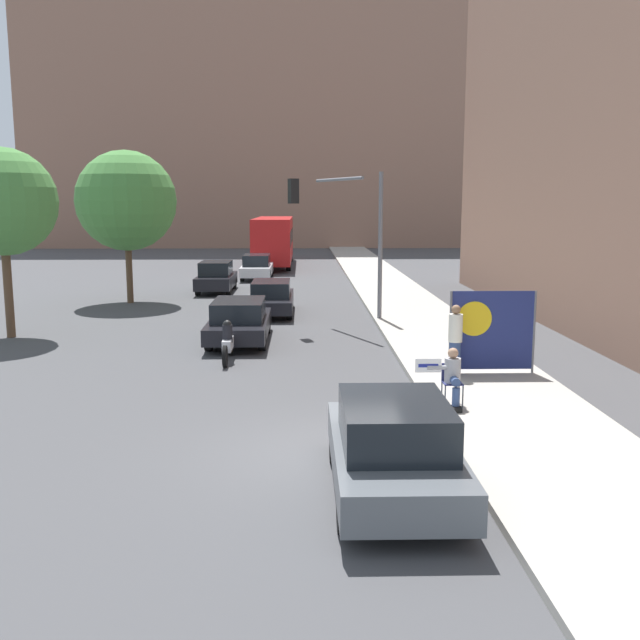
% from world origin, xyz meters
% --- Properties ---
extents(ground_plane, '(160.00, 160.00, 0.00)m').
position_xyz_m(ground_plane, '(0.00, 0.00, 0.00)').
color(ground_plane, '#444447').
extents(sidewalk_curb, '(3.47, 90.00, 0.15)m').
position_xyz_m(sidewalk_curb, '(3.89, 15.00, 0.07)').
color(sidewalk_curb, '#A8A399').
rests_on(sidewalk_curb, ground_plane).
extents(building_backdrop_far, '(52.00, 12.00, 30.57)m').
position_xyz_m(building_backdrop_far, '(-2.00, 64.71, 15.28)').
color(building_backdrop_far, '#936B56').
rests_on(building_backdrop_far, ground_plane).
extents(seated_protester, '(1.00, 0.77, 1.24)m').
position_xyz_m(seated_protester, '(2.62, 2.46, 0.82)').
color(seated_protester, '#474C56').
rests_on(seated_protester, sidewalk_curb).
extents(jogger_on_sidewalk, '(0.34, 0.34, 1.78)m').
position_xyz_m(jogger_on_sidewalk, '(3.24, 5.10, 1.06)').
color(jogger_on_sidewalk, '#334775').
rests_on(jogger_on_sidewalk, sidewalk_curb).
extents(protest_banner, '(2.17, 0.06, 2.08)m').
position_xyz_m(protest_banner, '(4.21, 5.42, 1.24)').
color(protest_banner, slate).
rests_on(protest_banner, sidewalk_curb).
extents(traffic_light_pole, '(3.44, 3.21, 5.36)m').
position_xyz_m(traffic_light_pole, '(1.12, 13.65, 3.83)').
color(traffic_light_pole, slate).
rests_on(traffic_light_pole, sidewalk_curb).
extents(parked_car_curbside, '(1.82, 4.21, 1.49)m').
position_xyz_m(parked_car_curbside, '(0.86, -1.73, 0.74)').
color(parked_car_curbside, '#565B60').
rests_on(parked_car_curbside, ground_plane).
extents(car_on_road_nearest, '(1.83, 4.62, 1.37)m').
position_xyz_m(car_on_road_nearest, '(-2.52, 10.43, 0.69)').
color(car_on_road_nearest, black).
rests_on(car_on_road_nearest, ground_plane).
extents(car_on_road_midblock, '(1.70, 4.64, 1.35)m').
position_xyz_m(car_on_road_midblock, '(-1.75, 16.16, 0.68)').
color(car_on_road_midblock, black).
rests_on(car_on_road_midblock, ground_plane).
extents(car_on_road_distant, '(1.70, 4.34, 1.54)m').
position_xyz_m(car_on_road_distant, '(-4.80, 23.46, 0.76)').
color(car_on_road_distant, black).
rests_on(car_on_road_distant, ground_plane).
extents(car_on_road_far_lane, '(1.72, 4.62, 1.44)m').
position_xyz_m(car_on_road_far_lane, '(-3.17, 29.72, 0.72)').
color(car_on_road_far_lane, silver).
rests_on(car_on_road_far_lane, ground_plane).
extents(city_bus_on_road, '(2.51, 12.34, 3.38)m').
position_xyz_m(city_bus_on_road, '(-2.51, 38.58, 1.94)').
color(city_bus_on_road, red).
rests_on(city_bus_on_road, ground_plane).
extents(motorcycle_on_road, '(0.28, 2.19, 1.17)m').
position_xyz_m(motorcycle_on_road, '(-2.60, 7.62, 0.52)').
color(motorcycle_on_road, silver).
rests_on(motorcycle_on_road, ground_plane).
extents(street_tree_near_curb, '(3.48, 3.48, 6.17)m').
position_xyz_m(street_tree_near_curb, '(-10.15, 11.45, 4.41)').
color(street_tree_near_curb, brown).
rests_on(street_tree_near_curb, ground_plane).
extents(street_tree_midblock, '(4.35, 4.35, 6.67)m').
position_xyz_m(street_tree_midblock, '(-8.18, 19.68, 4.48)').
color(street_tree_midblock, brown).
rests_on(street_tree_midblock, ground_plane).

